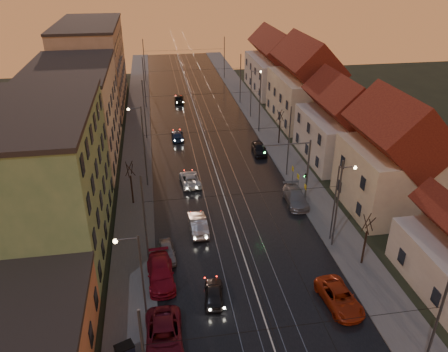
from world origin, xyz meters
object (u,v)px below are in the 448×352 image
traffic_light_mast (300,163)px  driving_car_1 (198,224)px  driving_car_0 (214,293)px  street_lamp_2 (140,130)px  parked_right_2 (259,149)px  dumpster (125,352)px  parked_right_1 (296,197)px  street_lamp_3 (253,89)px  parked_left_2 (161,273)px  parked_left_1 (164,337)px  driving_car_2 (190,179)px  driving_car_3 (177,136)px  parked_left_3 (167,252)px  parked_right_0 (340,298)px  driving_car_4 (179,99)px  street_lamp_1 (339,196)px  street_lamp_0 (138,272)px

traffic_light_mast → driving_car_1: (-11.65, -4.36, -3.82)m
driving_car_0 → street_lamp_2: bearing=-70.4°
parked_right_2 → dumpster: 36.42m
driving_car_1 → parked_right_1: size_ratio=0.91×
street_lamp_3 → parked_left_2: bearing=-113.0°
driving_car_0 → dumpster: driving_car_0 is taller
street_lamp_3 → dumpster: size_ratio=6.67×
parked_left_1 → driving_car_2: bearing=81.0°
street_lamp_2 → driving_car_3: bearing=58.1°
driving_car_3 → parked_left_3: bearing=84.5°
driving_car_3 → dumpster: 39.72m
traffic_light_mast → parked_right_2: size_ratio=1.64×
parked_left_2 → dumpster: size_ratio=4.48×
street_lamp_3 → parked_left_3: size_ratio=2.16×
traffic_light_mast → driving_car_2: 13.46m
parked_right_0 → parked_right_1: bearing=79.5°
traffic_light_mast → driving_car_0: 18.74m
driving_car_2 → parked_right_0: (9.73, -22.19, 0.05)m
traffic_light_mast → driving_car_1: size_ratio=1.52×
parked_left_1 → driving_car_4: bearing=85.5°
driving_car_0 → parked_right_1: bearing=-121.8°
dumpster → street_lamp_3: bearing=45.3°
street_lamp_1 → driving_car_0: street_lamp_1 is taller
driving_car_1 → parked_right_1: 11.82m
street_lamp_1 → dumpster: size_ratio=6.67×
street_lamp_2 → driving_car_4: street_lamp_2 is taller
street_lamp_1 → parked_right_1: size_ratio=1.53×
street_lamp_2 → traffic_light_mast: bearing=-35.1°
traffic_light_mast → driving_car_2: bearing=153.6°
driving_car_2 → parked_right_2: parked_right_2 is taller
parked_right_0 → driving_car_3: bearing=100.3°
street_lamp_3 → dumpster: street_lamp_3 is taller
street_lamp_3 → parked_right_0: (-2.90, -44.48, -4.18)m
driving_car_1 → parked_left_2: 7.98m
street_lamp_3 → traffic_light_mast: (-1.11, -28.00, -0.29)m
street_lamp_3 → parked_left_3: 39.84m
parked_right_0 → driving_car_0: bearing=161.7°
street_lamp_1 → parked_left_3: bearing=-179.3°
driving_car_0 → parked_right_1: (11.09, 13.52, 0.12)m
parked_left_1 → parked_left_2: 6.99m
driving_car_4 → dumpster: bearing=85.3°
driving_car_3 → dumpster: size_ratio=3.54×
street_lamp_2 → driving_car_1: street_lamp_2 is taller
street_lamp_1 → parked_right_2: 21.59m
parked_right_1 → dumpster: parked_right_1 is taller
street_lamp_0 → parked_right_0: 15.87m
driving_car_4 → dumpster: size_ratio=3.58×
street_lamp_3 → parked_left_2: (-16.70, -39.30, -4.11)m
street_lamp_1 → street_lamp_3: size_ratio=1.00×
parked_right_1 → parked_right_2: size_ratio=1.19×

